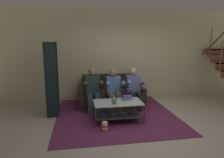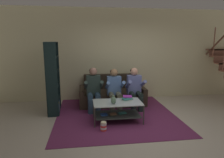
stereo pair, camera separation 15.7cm
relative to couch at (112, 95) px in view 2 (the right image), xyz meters
The scene contains 12 objects.
ground 1.95m from the couch, 75.82° to the right, with size 16.80×16.80×0.00m, color #B4AA99.
back_partition 1.40m from the couch, 50.99° to the left, with size 8.40×0.12×2.90m, color beige.
couch is the anchor object (origin of this frame).
person_seated_left 0.88m from the couch, 135.63° to the right, with size 0.50×0.58×1.17m.
person_seated_middle 0.66m from the couch, 90.00° to the right, with size 0.50×0.58×1.13m.
person_seated_right 0.87m from the couch, 44.48° to the right, with size 0.50×0.58×1.15m.
coffee_table 1.40m from the couch, 92.45° to the right, with size 1.14×0.65×0.48m.
area_rug 0.87m from the couch, 91.88° to the right, with size 3.00×3.34×0.01m.
vase 1.57m from the couch, 96.27° to the right, with size 0.12×0.12×0.19m.
book_stack 1.31m from the couch, 80.44° to the right, with size 0.26×0.21×0.10m.
bookshelf 1.80m from the couch, 162.50° to the right, with size 0.34×0.88×1.86m.
popcorn_tub 1.94m from the couch, 102.90° to the right, with size 0.13×0.13×0.22m.
Camera 2 is at (-1.26, -3.97, 1.89)m, focal length 32.00 mm.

